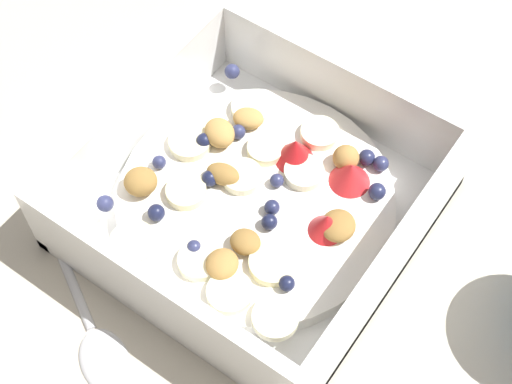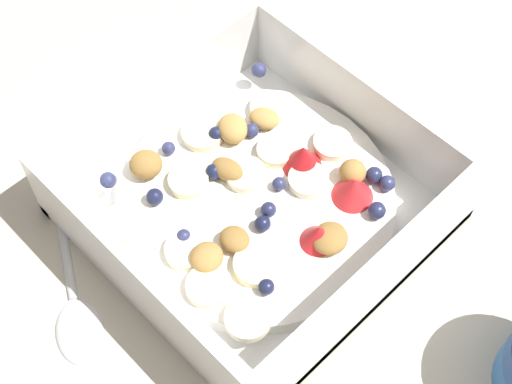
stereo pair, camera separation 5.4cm
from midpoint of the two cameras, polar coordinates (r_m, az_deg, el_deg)
ground_plane at (r=0.57m, az=0.85°, el=-1.42°), size 2.40×2.40×0.00m
fruit_bowl at (r=0.55m, az=2.86°, el=-0.72°), size 0.22×0.22×0.07m
spoon at (r=0.54m, az=-10.75°, el=-7.69°), size 0.10×0.16×0.01m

